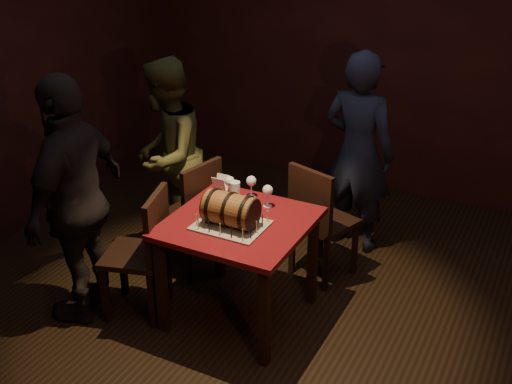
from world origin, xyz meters
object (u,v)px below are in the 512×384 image
Objects in this scene: pub_table at (239,235)px; chair_left_rear at (193,211)px; wine_glass_right at (268,191)px; chair_left_front at (145,247)px; barrel_cake at (230,210)px; wine_glass_mid at (251,182)px; wine_glass_left at (230,182)px; person_back at (358,153)px; pint_of_ale at (235,192)px; chair_back at (318,217)px; person_left_rear at (167,156)px; person_left_front at (76,201)px.

pub_table is 0.69m from chair_left_rear.
chair_left_front is (-0.67, -0.53, -0.35)m from wine_glass_right.
wine_glass_mid is at bearing 100.29° from barrel_cake.
wine_glass_left is 0.10× the size of person_back.
person_back reaches higher than pint_of_ale.
chair_back is (0.21, 0.42, -0.35)m from wine_glass_right.
wine_glass_right is at bearing -1.42° from wine_glass_left.
person_back is at bearing 60.22° from wine_glass_left.
wine_glass_mid is 0.10× the size of person_left_rear.
pint_of_ale is (-0.07, -0.12, -0.04)m from wine_glass_mid.
wine_glass_left is at bearing 128.80° from pub_table.
pub_table is 0.52× the size of person_left_front.
chair_left_rear is (-0.57, 0.43, -0.35)m from barrel_cake.
person_back is (0.95, 0.96, 0.30)m from chair_left_rear.
person_left_rear is at bearing 154.42° from pint_of_ale.
chair_left_rear reaches higher than wine_glass_left.
wine_glass_left is at bearing -141.06° from chair_back.
chair_back is (0.38, 0.34, -0.34)m from wine_glass_mid.
person_left_rear is at bearing 143.71° from barrel_cake.
pint_of_ale is 1.19m from person_back.
wine_glass_right is 0.17× the size of chair_back.
chair_left_front is at bearing -124.37° from wine_glass_left.
person_back is 1.05× the size of person_left_rear.
person_left_rear reaches higher than chair_left_front.
wine_glass_left is 0.15m from wine_glass_mid.
wine_glass_right is at bearing 8.87° from pint_of_ale.
barrel_cake is 2.43× the size of wine_glass_mid.
pint_of_ale is 0.09× the size of person_back.
person_left_rear is (-0.85, 0.41, -0.04)m from pint_of_ale.
pint_of_ale is 0.72m from chair_left_front.
barrel_cake is 0.37m from wine_glass_right.
person_left_rear is (-1.29, -0.05, 0.26)m from chair_back.
pint_of_ale is 0.09× the size of person_left_front.
barrel_cake is 0.42× the size of chair_left_front.
wine_glass_mid is 0.62m from chair_back.
wine_glass_left is 1.00× the size of wine_glass_right.
barrel_cake is at bearing -79.71° from wine_glass_mid.
wine_glass_left and wine_glass_right have the same top height.
wine_glass_left is 0.74m from chair_back.
wine_glass_left is 1.07× the size of pint_of_ale.
person_left_rear is at bearing 114.69° from chair_left_front.
wine_glass_mid is at bearing 104.60° from pub_table.
person_left_front is at bearing -146.56° from wine_glass_right.
wine_glass_mid is at bearing 61.11° from pint_of_ale.
person_back is (0.95, 1.56, 0.30)m from chair_left_front.
chair_left_front is (-0.43, -0.49, -0.30)m from pint_of_ale.
wine_glass_left is 1.18m from person_back.
chair_left_rear reaches higher than wine_glass_right.
person_back is at bearing 74.49° from wine_glass_right.
chair_back reaches higher than wine_glass_left.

